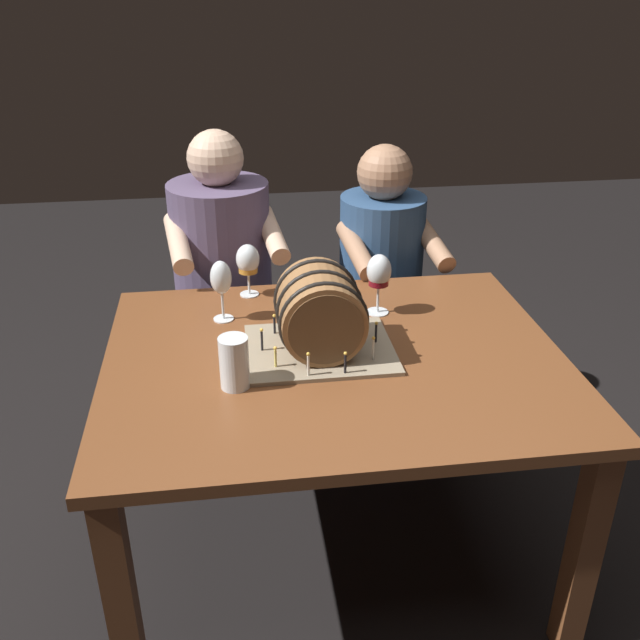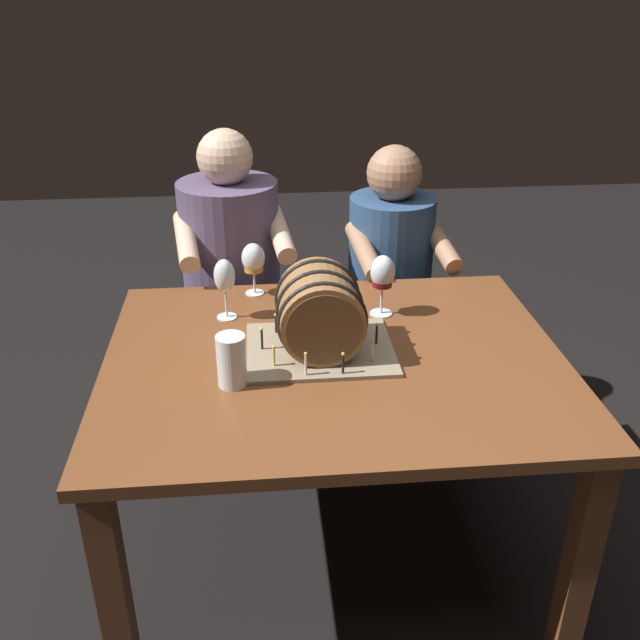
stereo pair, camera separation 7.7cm
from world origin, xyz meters
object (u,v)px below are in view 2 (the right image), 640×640
Objects in this scene: barrel_cake at (320,315)px; beer_pint at (232,362)px; wine_glass_empty at (224,278)px; person_seated_left at (233,292)px; wine_glass_red at (383,274)px; person_seated_right at (389,299)px; dining_table at (334,385)px; wine_glass_amber at (253,260)px.

beer_pint is (-0.25, -0.16, -0.05)m from barrel_cake.
person_seated_left is (0.00, 0.52, -0.28)m from wine_glass_empty.
wine_glass_red is 1.38× the size of beer_pint.
dining_table is at bearing -111.33° from person_seated_right.
wine_glass_empty is at bearing -140.08° from person_seated_right.
dining_table is 0.54m from wine_glass_amber.
wine_glass_red reaches higher than dining_table.
dining_table is 1.15× the size of person_seated_right.
wine_glass_amber reaches higher than dining_table.
person_seated_left is (-0.02, 0.91, -0.21)m from beer_pint.
barrel_cake is 0.37× the size of person_seated_right.
beer_pint is at bearing -86.38° from wine_glass_empty.
dining_table is at bearing 23.62° from beer_pint.
barrel_cake reaches higher than wine_glass_empty.
person_seated_left reaches higher than wine_glass_red.
wine_glass_red is 0.60m from beer_pint.
wine_glass_red is (0.21, 0.22, 0.02)m from barrel_cake.
barrel_cake is at bearing -114.58° from person_seated_right.
barrel_cake is at bearing 32.32° from beer_pint.
person_seated_left is at bearing 104.10° from wine_glass_amber.
wine_glass_amber is (-0.22, 0.44, 0.22)m from dining_table.
wine_glass_amber is at bearing 113.76° from barrel_cake.
dining_table is 9.03× the size of beer_pint.
person_seated_right is (0.13, 0.54, -0.34)m from wine_glass_red.
wine_glass_empty is 1.36× the size of beer_pint.
wine_glass_empty is at bearing 177.77° from wine_glass_red.
wine_glass_amber is 0.15× the size of person_seated_left.
person_seated_left is 0.62m from person_seated_right.
barrel_cake is 2.13× the size of wine_glass_empty.
barrel_cake is at bearing -70.49° from person_seated_left.
wine_glass_amber is (0.09, 0.17, -0.02)m from wine_glass_empty.
barrel_cake is at bearing 140.96° from dining_table.
barrel_cake reaches higher than beer_pint.
person_seated_right is at bearing 39.92° from wine_glass_empty.
wine_glass_red is (0.18, 0.25, 0.23)m from dining_table.
wine_glass_empty is 0.49m from wine_glass_red.
dining_table is 0.35m from beer_pint.
person_seated_right reaches higher than dining_table.
wine_glass_amber is 1.24× the size of beer_pint.
barrel_cake is 0.89m from person_seated_right.
wine_glass_empty is at bearing -117.16° from wine_glass_amber.
wine_glass_empty is 0.99× the size of wine_glass_red.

